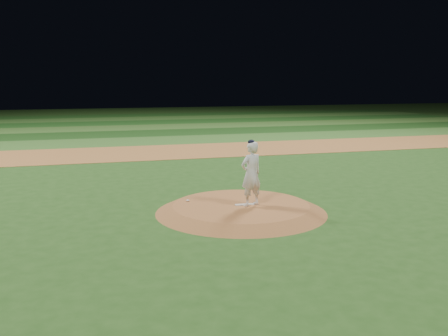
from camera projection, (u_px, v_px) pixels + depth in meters
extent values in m
plane|color=#244E19|center=(241.00, 212.00, 16.08)|extent=(120.00, 120.00, 0.00)
cube|color=#A46832|center=(168.00, 152.00, 29.33)|extent=(70.00, 6.00, 0.02)
cube|color=#356625|center=(155.00, 141.00, 34.53)|extent=(70.00, 5.00, 0.02)
cube|color=#194014|center=(146.00, 133.00, 39.27)|extent=(70.00, 5.00, 0.02)
cube|color=#3A6A26|center=(139.00, 127.00, 44.00)|extent=(70.00, 5.00, 0.02)
cube|color=#1C4E19|center=(133.00, 123.00, 48.73)|extent=(70.00, 5.00, 0.02)
cube|color=#376B27|center=(128.00, 119.00, 53.46)|extent=(70.00, 5.00, 0.02)
cube|color=#1E4F19|center=(124.00, 116.00, 58.20)|extent=(70.00, 5.00, 0.02)
cone|color=#A26232|center=(241.00, 208.00, 16.05)|extent=(5.50, 5.50, 0.25)
cube|color=white|center=(245.00, 205.00, 15.96)|extent=(0.62, 0.20, 0.03)
ellipsoid|color=white|center=(188.00, 201.00, 16.43)|extent=(0.11, 0.11, 0.06)
imported|color=white|center=(251.00, 174.00, 15.73)|extent=(0.87, 0.71, 2.06)
ellipsoid|color=black|center=(251.00, 142.00, 15.55)|extent=(0.22, 0.22, 0.15)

